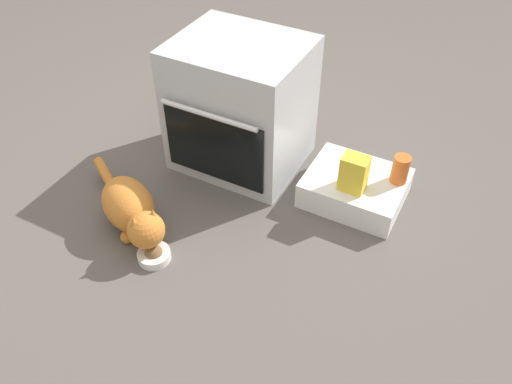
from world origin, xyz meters
The scene contains 7 objects.
ground centered at (0.00, 0.00, 0.00)m, with size 8.00×8.00×0.00m, color #56514C.
oven centered at (0.01, 0.37, 0.33)m, with size 0.62×0.57×0.66m.
pantry_cabinet centered at (0.66, 0.35, 0.07)m, with size 0.46×0.39×0.14m, color white.
food_bowl centered at (0.02, -0.43, 0.03)m, with size 0.15×0.15×0.08m.
cat centered at (-0.17, -0.33, 0.13)m, with size 0.64×0.42×0.24m.
snack_bag centered at (0.66, 0.26, 0.23)m, with size 0.12×0.09×0.18m, color yellow.
sauce_jar centered at (0.84, 0.41, 0.21)m, with size 0.08×0.08×0.14m, color #D16023.
Camera 1 is at (1.13, -1.57, 1.78)m, focal length 36.96 mm.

